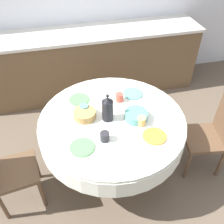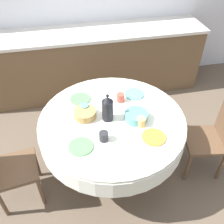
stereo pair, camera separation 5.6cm
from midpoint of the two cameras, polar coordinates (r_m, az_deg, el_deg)
ground_plane at (r=2.90m, az=0.56°, el=-12.59°), size 12.00×12.00×0.00m
kitchen_counter at (r=3.74m, az=-4.53°, el=11.19°), size 3.24×0.64×0.95m
dining_table at (r=2.42m, az=0.66°, el=-3.62°), size 1.39×1.39×0.76m
chair_left at (r=2.75m, az=22.90°, el=-4.61°), size 0.46×0.46×0.95m
chair_right at (r=2.47m, az=-23.08°, el=-11.13°), size 0.45×0.45×0.95m
plate_near_left at (r=2.10m, az=-6.39°, el=-7.84°), size 0.21×0.21×0.01m
cup_near_left at (r=2.11m, az=-1.16°, el=-5.59°), size 0.08×0.08×0.08m
plate_near_right at (r=2.19m, az=10.26°, el=-5.68°), size 0.21×0.21×0.01m
cup_near_right at (r=2.26m, az=7.39°, el=-2.25°), size 0.08×0.08×0.08m
plate_far_left at (r=2.57m, az=-6.68°, el=3.02°), size 0.21×0.21×0.01m
cup_far_left at (r=2.39m, az=-5.59°, el=0.80°), size 0.08×0.08×0.08m
plate_far_right at (r=2.63m, az=5.65°, el=4.12°), size 0.21×0.21×0.01m
cup_far_right at (r=2.51m, az=2.57°, el=3.31°), size 0.08×0.08×0.08m
coffee_carafe at (r=2.25m, az=-0.31°, el=0.80°), size 0.10×0.10×0.28m
bread_basket at (r=2.34m, az=-5.52°, el=-0.41°), size 0.21×0.21×0.07m
fruit_bowl at (r=2.31m, az=6.24°, el=-0.94°), size 0.22×0.22×0.08m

